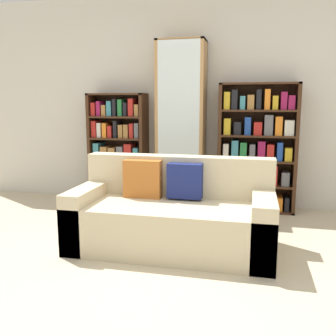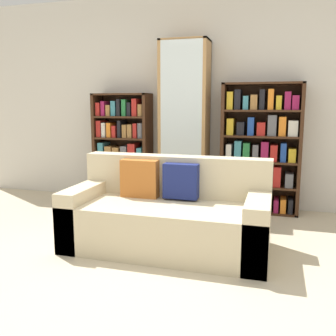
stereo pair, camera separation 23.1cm
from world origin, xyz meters
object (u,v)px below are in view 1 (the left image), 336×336
at_px(couch, 172,216).
at_px(bookshelf_left, 118,150).
at_px(bookshelf_right, 257,149).
at_px(wine_bottle, 199,207).
at_px(display_cabinet, 181,126).

relative_size(couch, bookshelf_left, 1.25).
xyz_separation_m(couch, bookshelf_right, (0.74, 1.44, 0.47)).
bearing_deg(bookshelf_right, couch, -117.24).
xyz_separation_m(couch, bookshelf_left, (-1.06, 1.44, 0.41)).
bearing_deg(wine_bottle, bookshelf_left, 152.86).
bearing_deg(couch, wine_bottle, 81.65).
xyz_separation_m(bookshelf_left, wine_bottle, (1.18, -0.60, -0.55)).
bearing_deg(bookshelf_right, wine_bottle, -135.71).
height_order(bookshelf_right, wine_bottle, bookshelf_right).
distance_m(bookshelf_left, display_cabinet, 0.92).
bearing_deg(display_cabinet, bookshelf_left, 178.89).
bearing_deg(wine_bottle, display_cabinet, 118.78).
bearing_deg(couch, bookshelf_right, 62.76).
bearing_deg(couch, bookshelf_left, 126.21).
height_order(bookshelf_left, bookshelf_right, bookshelf_right).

